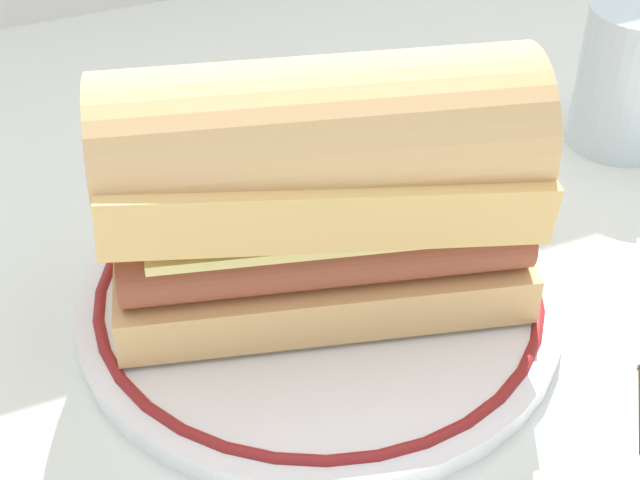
# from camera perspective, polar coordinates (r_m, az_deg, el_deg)

# --- Properties ---
(ground_plane) EXTENTS (1.50, 1.50, 0.00)m
(ground_plane) POSITION_cam_1_polar(r_m,az_deg,el_deg) (0.50, 1.15, -3.62)
(ground_plane) COLOR silver
(plate) EXTENTS (0.25, 0.25, 0.01)m
(plate) POSITION_cam_1_polar(r_m,az_deg,el_deg) (0.49, 0.00, -3.41)
(plate) COLOR white
(plate) RESTS_ON ground_plane
(sausage_sandwich) EXTENTS (0.23, 0.14, 0.13)m
(sausage_sandwich) POSITION_cam_1_polar(r_m,az_deg,el_deg) (0.45, 0.00, 3.39)
(sausage_sandwich) COLOR #E3B26E
(sausage_sandwich) RESTS_ON plate
(drinking_glass) EXTENTS (0.07, 0.07, 0.10)m
(drinking_glass) POSITION_cam_1_polar(r_m,az_deg,el_deg) (0.64, 18.30, 8.88)
(drinking_glass) COLOR silver
(drinking_glass) RESTS_ON ground_plane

